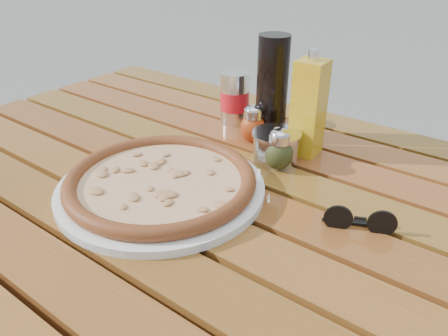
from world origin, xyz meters
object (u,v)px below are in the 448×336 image
Objects in this scene: plate at (161,188)px; pepper_shaker at (253,124)px; table at (218,222)px; soda_can at (235,98)px; parmesan_tin at (276,146)px; dark_bottle at (272,88)px; olive_oil_cruet at (309,108)px; sunglasses at (360,221)px; oregano_shaker at (279,150)px; pizza at (161,180)px.

pepper_shaker is at bearing 87.52° from plate.
soda_can is (-0.15, 0.26, 0.13)m from table.
dark_bottle is at bearing 127.63° from parmesan_tin.
parmesan_tin reaches higher than table.
olive_oil_cruet is 0.28m from sunglasses.
oregano_shaker is 0.39× the size of olive_oil_cruet.
olive_oil_cruet is (0.06, 0.22, 0.17)m from table.
soda_can is (-0.08, 0.33, 0.04)m from pizza.
soda_can is at bearing 146.65° from pepper_shaker.
oregano_shaker is at bearing -34.24° from pepper_shaker.
olive_oil_cruet is 1.98× the size of sunglasses.
olive_oil_cruet is (0.10, -0.02, -0.01)m from dark_bottle.
soda_can reaches higher than pizza.
soda_can is at bearing 146.17° from oregano_shaker.
parmesan_tin is at bearing -28.58° from pepper_shaker.
parmesan_tin is at bearing 66.50° from plate.
table is 3.66× the size of pizza.
sunglasses is at bearing -25.39° from oregano_shaker.
soda_can is (-0.08, 0.33, 0.05)m from plate.
table is 11.86× the size of parmesan_tin.
pepper_shaker is 0.09m from dark_bottle.
plate is at bearing -92.48° from pepper_shaker.
soda_can is (-0.11, 0.02, -0.05)m from dark_bottle.
olive_oil_cruet is (0.13, 0.29, 0.09)m from plate.
parmesan_tin is (0.07, -0.09, -0.08)m from dark_bottle.
oregano_shaker reaches higher than pizza.
table is 0.31m from dark_bottle.
dark_bottle is at bearing 99.56° from table.
olive_oil_cruet is (0.01, 0.09, 0.06)m from oregano_shaker.
sunglasses is (0.32, 0.10, 0.01)m from plate.
plate is 3.00× the size of soda_can.
pizza is 3.61× the size of sunglasses.
dark_bottle is 1.83× the size of soda_can.
sunglasses is (0.19, -0.18, -0.08)m from olive_oil_cruet.
plate is at bearing -134.46° from table.
oregano_shaker is 0.37× the size of dark_bottle.
table is 0.28m from olive_oil_cruet.
soda_can is 1.13× the size of sunglasses.
olive_oil_cruet reaches higher than sunglasses.
sunglasses reaches higher than pizza.
pizza is 1.74× the size of dark_bottle.
dark_bottle is 2.08× the size of sunglasses.
pizza reaches higher than plate.
plate is 0.94× the size of pizza.
dark_bottle is 0.10m from olive_oil_cruet.
soda_can is at bearing 103.72° from pizza.
table is 17.07× the size of pepper_shaker.
pizza is 3.24× the size of parmesan_tin.
pepper_shaker and oregano_shaker have the same top height.
plate is 3.05× the size of parmesan_tin.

